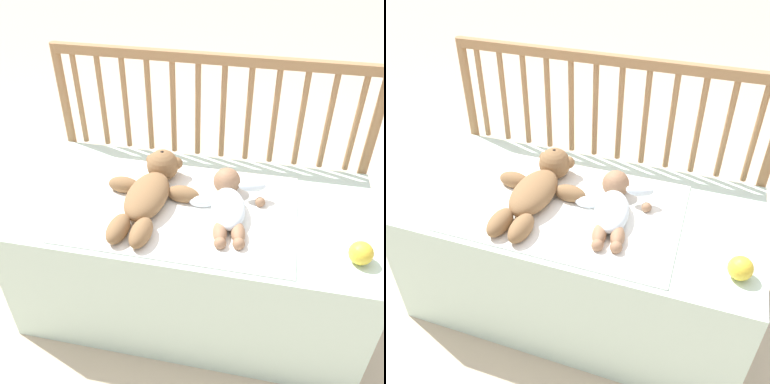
{
  "view_description": "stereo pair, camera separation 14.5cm",
  "coord_description": "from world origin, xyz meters",
  "views": [
    {
      "loc": [
        0.24,
        -1.15,
        1.44
      ],
      "look_at": [
        0.0,
        -0.01,
        0.56
      ],
      "focal_mm": 40.0,
      "sensor_mm": 36.0,
      "label": 1
    },
    {
      "loc": [
        0.38,
        -1.11,
        1.44
      ],
      "look_at": [
        0.0,
        -0.01,
        0.56
      ],
      "focal_mm": 40.0,
      "sensor_mm": 36.0,
      "label": 2
    }
  ],
  "objects": [
    {
      "name": "toy_ball",
      "position": [
        0.54,
        -0.17,
        0.54
      ],
      "size": [
        0.07,
        0.07,
        0.07
      ],
      "color": "yellow",
      "rests_on": "crib_mattress"
    },
    {
      "name": "teddy_bear",
      "position": [
        -0.15,
        -0.02,
        0.55
      ],
      "size": [
        0.34,
        0.47,
        0.12
      ],
      "color": "olive",
      "rests_on": "crib_mattress"
    },
    {
      "name": "baby",
      "position": [
        0.12,
        -0.02,
        0.54
      ],
      "size": [
        0.26,
        0.36,
        0.1
      ],
      "color": "white",
      "rests_on": "crib_mattress"
    },
    {
      "name": "crib_rail",
      "position": [
        0.0,
        0.33,
        0.65
      ],
      "size": [
        1.25,
        0.04,
        0.92
      ],
      "color": "#997047",
      "rests_on": "ground_plane"
    },
    {
      "name": "crib_mattress",
      "position": [
        0.0,
        0.0,
        0.25
      ],
      "size": [
        1.25,
        0.62,
        0.5
      ],
      "color": "silver",
      "rests_on": "ground_plane"
    },
    {
      "name": "ground_plane",
      "position": [
        0.0,
        0.0,
        0.0
      ],
      "size": [
        12.0,
        12.0,
        0.0
      ],
      "primitive_type": "plane",
      "color": "#C6B293"
    },
    {
      "name": "blanket",
      "position": [
        -0.03,
        -0.03,
        0.51
      ],
      "size": [
        0.77,
        0.51,
        0.01
      ],
      "color": "white",
      "rests_on": "crib_mattress"
    }
  ]
}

